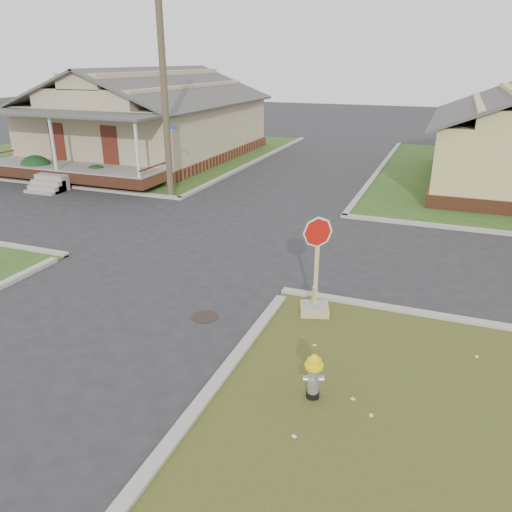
% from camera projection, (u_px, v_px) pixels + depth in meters
% --- Properties ---
extents(ground, '(120.00, 120.00, 0.00)m').
position_uv_depth(ground, '(138.00, 294.00, 12.94)').
color(ground, '#262628').
rests_on(ground, ground).
extents(verge_far_left, '(19.00, 19.00, 0.05)m').
position_uv_depth(verge_far_left, '(125.00, 151.00, 32.91)').
color(verge_far_left, '#2B4C1B').
rests_on(verge_far_left, ground).
extents(curbs, '(80.00, 40.00, 0.12)m').
position_uv_depth(curbs, '(220.00, 235.00, 17.27)').
color(curbs, '#A19E91').
rests_on(curbs, ground).
extents(manhole, '(0.64, 0.64, 0.01)m').
position_uv_depth(manhole, '(205.00, 317.00, 11.76)').
color(manhole, black).
rests_on(manhole, ground).
extents(corner_house, '(10.10, 15.50, 5.30)m').
position_uv_depth(corner_house, '(150.00, 120.00, 29.93)').
color(corner_house, brown).
rests_on(corner_house, ground).
extents(utility_pole, '(1.80, 0.28, 9.00)m').
position_uv_depth(utility_pole, '(164.00, 86.00, 20.35)').
color(utility_pole, '#483B29').
rests_on(utility_pole, ground).
extents(fire_hydrant, '(0.33, 0.33, 0.87)m').
position_uv_depth(fire_hydrant, '(314.00, 374.00, 8.73)').
color(fire_hydrant, black).
rests_on(fire_hydrant, ground).
extents(stop_sign, '(0.68, 0.66, 2.39)m').
position_uv_depth(stop_sign, '(315.00, 293.00, 11.69)').
color(stop_sign, tan).
rests_on(stop_sign, ground).
extents(hedge_left, '(1.55, 1.27, 1.18)m').
position_uv_depth(hedge_left, '(36.00, 168.00, 24.67)').
color(hedge_left, '#123316').
rests_on(hedge_left, verge_far_left).
extents(hedge_right, '(1.28, 1.05, 0.98)m').
position_uv_depth(hedge_right, '(97.00, 174.00, 23.92)').
color(hedge_right, '#123316').
rests_on(hedge_right, verge_far_left).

